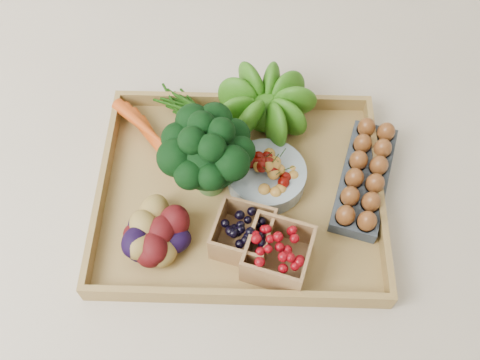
{
  "coord_description": "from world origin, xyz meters",
  "views": [
    {
      "loc": [
        0.02,
        -0.53,
        0.93
      ],
      "look_at": [
        0.0,
        0.0,
        0.06
      ],
      "focal_mm": 40.0,
      "sensor_mm": 36.0,
      "label": 1
    }
  ],
  "objects_px": {
    "cherry_bowl": "(267,176)",
    "egg_carton": "(364,179)",
    "broccoli": "(209,166)",
    "tray": "(240,194)"
  },
  "relations": [
    {
      "from": "broccoli",
      "to": "cherry_bowl",
      "type": "bearing_deg",
      "value": 5.71
    },
    {
      "from": "egg_carton",
      "to": "cherry_bowl",
      "type": "bearing_deg",
      "value": -163.14
    },
    {
      "from": "broccoli",
      "to": "cherry_bowl",
      "type": "relative_size",
      "value": 1.14
    },
    {
      "from": "broccoli",
      "to": "cherry_bowl",
      "type": "distance_m",
      "value": 0.12
    },
    {
      "from": "broccoli",
      "to": "tray",
      "type": "bearing_deg",
      "value": -13.62
    },
    {
      "from": "tray",
      "to": "egg_carton",
      "type": "relative_size",
      "value": 2.16
    },
    {
      "from": "broccoli",
      "to": "egg_carton",
      "type": "distance_m",
      "value": 0.31
    },
    {
      "from": "broccoli",
      "to": "egg_carton",
      "type": "bearing_deg",
      "value": 2.72
    },
    {
      "from": "cherry_bowl",
      "to": "egg_carton",
      "type": "height_order",
      "value": "cherry_bowl"
    },
    {
      "from": "cherry_bowl",
      "to": "egg_carton",
      "type": "distance_m",
      "value": 0.19
    }
  ]
}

